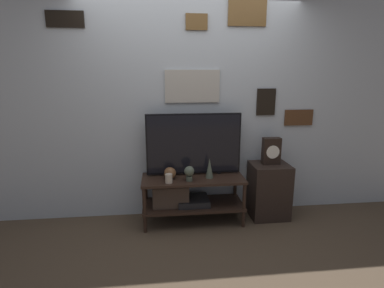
# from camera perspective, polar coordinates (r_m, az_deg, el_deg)

# --- Properties ---
(ground_plane) EXTENTS (12.00, 12.00, 0.00)m
(ground_plane) POSITION_cam_1_polar(r_m,az_deg,el_deg) (3.44, 0.74, -16.51)
(ground_plane) COLOR #4C3D2D
(wall_back) EXTENTS (6.40, 0.08, 2.70)m
(wall_back) POSITION_cam_1_polar(r_m,az_deg,el_deg) (3.55, -0.23, 7.63)
(wall_back) COLOR #B2BCC6
(wall_back) RESTS_ON ground_plane
(media_console) EXTENTS (1.17, 0.46, 0.55)m
(media_console) POSITION_cam_1_polar(r_m,az_deg,el_deg) (3.52, -1.38, -9.55)
(media_console) COLOR black
(media_console) RESTS_ON ground_plane
(television) EXTENTS (1.09, 0.05, 0.72)m
(television) POSITION_cam_1_polar(r_m,az_deg,el_deg) (3.45, 0.34, 0.02)
(television) COLOR black
(television) RESTS_ON media_console
(vase_slim_bronze) EXTENTS (0.09, 0.09, 0.23)m
(vase_slim_bronze) POSITION_cam_1_polar(r_m,az_deg,el_deg) (3.41, 3.35, -4.63)
(vase_slim_bronze) COLOR #4C5647
(vase_slim_bronze) RESTS_ON media_console
(vase_round_glass) EXTENTS (0.14, 0.14, 0.14)m
(vase_round_glass) POSITION_cam_1_polar(r_m,az_deg,el_deg) (3.40, -4.21, -5.55)
(vase_round_glass) COLOR brown
(vase_round_glass) RESTS_ON media_console
(candle_jar) EXTENTS (0.08, 0.08, 0.10)m
(candle_jar) POSITION_cam_1_polar(r_m,az_deg,el_deg) (3.28, -4.44, -6.57)
(candle_jar) COLOR #C1B29E
(candle_jar) RESTS_ON media_console
(decorative_bust) EXTENTS (0.11, 0.11, 0.17)m
(decorative_bust) POSITION_cam_1_polar(r_m,az_deg,el_deg) (3.32, -0.53, -5.41)
(decorative_bust) COLOR #4C5647
(decorative_bust) RESTS_ON media_console
(side_table) EXTENTS (0.45, 0.39, 0.66)m
(side_table) POSITION_cam_1_polar(r_m,az_deg,el_deg) (3.78, 14.40, -8.55)
(side_table) COLOR black
(side_table) RESTS_ON ground_plane
(mantel_clock) EXTENTS (0.21, 0.11, 0.31)m
(mantel_clock) POSITION_cam_1_polar(r_m,az_deg,el_deg) (3.65, 14.87, -1.29)
(mantel_clock) COLOR black
(mantel_clock) RESTS_ON side_table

